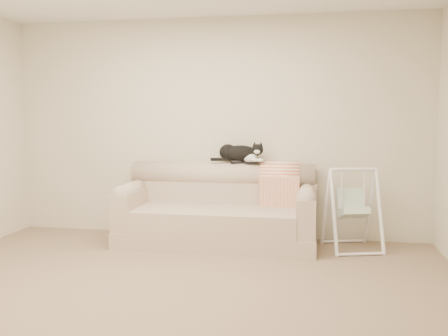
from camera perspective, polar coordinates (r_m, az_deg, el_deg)
name	(u,v)px	position (r m, az deg, el deg)	size (l,w,h in m)	color
ground_plane	(171,290)	(4.29, -6.12, -13.72)	(5.00, 5.00, 0.00)	#775F4A
room_shell	(168,105)	(4.04, -6.36, 7.15)	(5.04, 4.04, 2.60)	beige
sofa	(218,212)	(5.69, -0.66, -5.11)	(2.20, 0.93, 0.90)	#BEA795
remote_a	(238,162)	(5.81, 1.60, 0.69)	(0.19, 0.10, 0.03)	black
remote_b	(252,163)	(5.75, 3.22, 0.61)	(0.17, 0.06, 0.02)	black
tuxedo_cat	(240,153)	(5.82, 1.83, 1.72)	(0.63, 0.28, 0.25)	black
throw_blanket	(280,179)	(5.77, 6.44, -1.23)	(0.45, 0.38, 0.58)	#D7623D
baby_swing	(352,209)	(5.58, 14.45, -4.51)	(0.68, 0.71, 0.90)	white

